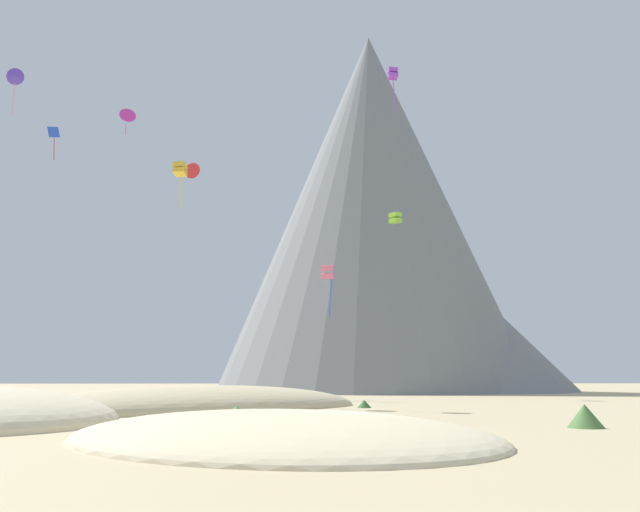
% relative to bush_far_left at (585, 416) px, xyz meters
% --- Properties ---
extents(ground_plane, '(400.00, 400.00, 0.00)m').
position_rel_bush_far_left_xyz_m(ground_plane, '(-10.87, -2.65, -0.53)').
color(ground_plane, '#C6B284').
extents(dune_foreground_right, '(28.29, 26.14, 3.37)m').
position_rel_bush_far_left_xyz_m(dune_foreground_right, '(-19.27, 16.95, -0.53)').
color(dune_foreground_right, '#CCBA8E').
rests_on(dune_foreground_right, ground_plane).
extents(dune_midground, '(22.19, 22.86, 2.02)m').
position_rel_bush_far_left_xyz_m(dune_midground, '(-13.72, -4.33, -0.53)').
color(dune_midground, beige).
rests_on(dune_midground, ground_plane).
extents(bush_far_left, '(2.27, 2.27, 1.05)m').
position_rel_bush_far_left_xyz_m(bush_far_left, '(0.00, 0.00, 0.00)').
color(bush_far_left, '#477238').
rests_on(bush_far_left, ground_plane).
extents(bush_mid_center, '(2.71, 2.71, 0.97)m').
position_rel_bush_far_left_xyz_m(bush_mid_center, '(-15.67, 1.15, -0.04)').
color(bush_mid_center, '#668C4C').
rests_on(bush_mid_center, ground_plane).
extents(bush_near_right, '(1.43, 1.43, 0.58)m').
position_rel_bush_far_left_xyz_m(bush_near_right, '(-7.67, 19.18, -0.24)').
color(bush_near_right, '#386633').
rests_on(bush_near_right, ground_plane).
extents(rock_massif, '(70.82, 61.88, 63.13)m').
position_rel_bush_far_left_xyz_m(rock_massif, '(2.25, 76.22, 26.28)').
color(rock_massif, slate).
rests_on(rock_massif, ground_plane).
extents(kite_lime_mid, '(1.61, 1.60, 1.30)m').
position_rel_bush_far_left_xyz_m(kite_lime_mid, '(-0.71, 43.77, 20.34)').
color(kite_lime_mid, '#8CD133').
extents(kite_red_high, '(2.01, 0.84, 2.00)m').
position_rel_bush_far_left_xyz_m(kite_red_high, '(-25.12, 45.52, 26.35)').
color(kite_red_high, red).
extents(kite_blue_high, '(1.29, 0.78, 3.66)m').
position_rel_bush_far_left_xyz_m(kite_blue_high, '(-37.07, 32.59, 25.62)').
color(kite_blue_high, blue).
extents(kite_gold_mid, '(1.22, 1.27, 4.31)m').
position_rel_bush_far_left_xyz_m(kite_gold_mid, '(-23.33, 26.95, 20.30)').
color(kite_gold_mid, gold).
extents(kite_rainbow_low, '(1.07, 1.13, 3.95)m').
position_rel_bush_far_left_xyz_m(kite_rainbow_low, '(-10.46, 17.70, 9.36)').
color(kite_rainbow_low, '#E5668C').
extents(kite_indigo_high, '(1.48, 0.68, 4.21)m').
position_rel_bush_far_left_xyz_m(kite_indigo_high, '(-36.56, 22.02, 26.52)').
color(kite_indigo_high, '#5138B2').
extents(kite_violet_high, '(1.01, 0.98, 4.82)m').
position_rel_bush_far_left_xyz_m(kite_violet_high, '(-2.40, 33.46, 33.54)').
color(kite_violet_high, purple).
extents(kite_magenta_high, '(2.42, 1.62, 3.99)m').
position_rel_bush_far_left_xyz_m(kite_magenta_high, '(-35.90, 54.94, 37.35)').
color(kite_magenta_high, '#D1339E').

